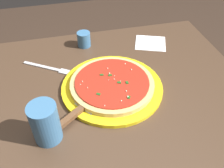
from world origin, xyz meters
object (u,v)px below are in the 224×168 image
object	(u,v)px
pizza	(112,83)
napkin_folded_right	(150,43)
pizza_server	(76,113)
fork	(49,68)
serving_plate	(112,87)
cup_small_sauce	(84,39)
cup_tall_drink	(45,123)

from	to	relation	value
pizza	napkin_folded_right	world-z (taller)	pizza
pizza_server	fork	distance (m)	0.26
serving_plate	napkin_folded_right	distance (m)	0.32
serving_plate	pizza_server	xyz separation A→B (m)	(0.13, 0.10, 0.01)
cup_small_sauce	napkin_folded_right	world-z (taller)	cup_small_sauce
pizza	cup_tall_drink	size ratio (longest dim) A/B	2.29
serving_plate	cup_tall_drink	bearing A→B (deg)	34.91
pizza	fork	distance (m)	0.25
pizza_server	napkin_folded_right	xyz separation A→B (m)	(-0.35, -0.33, -0.02)
cup_small_sauce	napkin_folded_right	distance (m)	0.28
serving_plate	pizza	world-z (taller)	pizza
serving_plate	fork	bearing A→B (deg)	-38.06
pizza_server	cup_small_sauce	bearing A→B (deg)	-101.99
serving_plate	pizza	bearing A→B (deg)	121.69
pizza	fork	size ratio (longest dim) A/B	1.66
pizza_server	pizza	bearing A→B (deg)	-143.45
cup_small_sauce	napkin_folded_right	xyz separation A→B (m)	(-0.27, 0.05, -0.03)
cup_tall_drink	napkin_folded_right	size ratio (longest dim) A/B	0.98
serving_plate	cup_tall_drink	size ratio (longest dim) A/B	2.77
napkin_folded_right	cup_small_sauce	bearing A→B (deg)	-9.93
pizza_server	cup_tall_drink	world-z (taller)	cup_tall_drink
pizza_server	napkin_folded_right	bearing A→B (deg)	-137.02
pizza	pizza_server	world-z (taller)	pizza
pizza_server	serving_plate	bearing A→B (deg)	-143.45
napkin_folded_right	pizza	bearing A→B (deg)	46.24
pizza	serving_plate	bearing A→B (deg)	-58.31
serving_plate	pizza	distance (m)	0.02
napkin_folded_right	cup_tall_drink	bearing A→B (deg)	41.15
pizza_server	fork	size ratio (longest dim) A/B	1.22
fork	pizza_server	bearing A→B (deg)	105.45
pizza	cup_tall_drink	world-z (taller)	cup_tall_drink
pizza	cup_tall_drink	xyz separation A→B (m)	(0.21, 0.15, 0.04)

